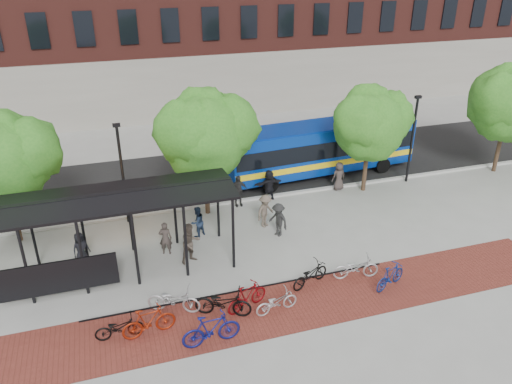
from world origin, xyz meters
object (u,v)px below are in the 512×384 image
object	(u,v)px
pedestrian_3	(265,211)
bike_5	(247,297)
tree_a	(3,156)
lamp_post_left	(122,171)
pedestrian_9	(278,220)
bike_2	(174,300)
pedestrian_8	(191,243)
bike_10	(356,267)
pedestrian_0	(81,249)
tree_b	(206,130)
pedestrian_4	(238,191)
bike_1	(149,322)
bike_3	(211,330)
bus	(320,146)
pedestrian_5	(269,185)
pedestrian_6	(339,176)
bus_shelter	(100,208)
bike_6	(276,302)
bike_0	(119,327)
bike_11	(390,276)
pedestrian_2	(197,222)
bike_4	(223,303)
tree_c	(371,121)
bike_8	(310,275)
lamp_post_right	(412,137)

from	to	relation	value
pedestrian_3	bike_5	bearing A→B (deg)	-147.80
tree_a	lamp_post_left	size ratio (longest dim) A/B	1.21
pedestrian_9	bike_2	bearing A→B (deg)	-81.11
pedestrian_3	pedestrian_8	distance (m)	4.50
bike_10	pedestrian_0	size ratio (longest dim) A/B	1.26
tree_b	bike_2	distance (m)	8.84
pedestrian_4	pedestrian_9	world-z (taller)	pedestrian_4
bike_1	pedestrian_9	size ratio (longest dim) A/B	1.15
bike_3	pedestrian_9	size ratio (longest dim) A/B	1.24
bus	bike_1	bearing A→B (deg)	-139.73
bike_10	pedestrian_3	xyz separation A→B (m)	(-2.20, 5.20, 0.34)
lamp_post_left	pedestrian_5	size ratio (longest dim) A/B	2.99
bike_1	pedestrian_6	distance (m)	14.57
bus_shelter	bike_6	size ratio (longest dim) A/B	6.19
bike_1	bus	bearing A→B (deg)	-53.24
bike_0	bike_6	xyz separation A→B (m)	(5.71, -0.35, 0.01)
bike_1	bike_11	distance (m)	9.55
bike_6	lamp_post_left	bearing A→B (deg)	19.79
pedestrian_3	pedestrian_9	world-z (taller)	pedestrian_3
bike_11	pedestrian_2	xyz separation A→B (m)	(-6.56, 6.27, 0.24)
bike_4	bike_5	bearing A→B (deg)	-60.81
tree_b	bike_0	bearing A→B (deg)	-121.75
bus	pedestrian_0	distance (m)	14.89
tree_c	pedestrian_9	world-z (taller)	tree_c
bike_8	bike_10	distance (m)	1.99
pedestrian_0	pedestrian_2	bearing A→B (deg)	-20.95
bike_5	pedestrian_6	distance (m)	11.59
pedestrian_6	pedestrian_9	world-z (taller)	pedestrian_9
tree_c	bike_10	bearing A→B (deg)	-121.01
lamp_post_right	bike_2	world-z (taller)	lamp_post_right
bike_5	pedestrian_3	distance (m)	6.32
pedestrian_0	pedestrian_9	size ratio (longest dim) A/B	0.91
lamp_post_right	pedestrian_4	xyz separation A→B (m)	(-10.27, 0.00, -1.88)
bus	bike_0	size ratio (longest dim) A/B	7.01
bike_4	pedestrian_0	distance (m)	7.15
lamp_post_right	bike_11	distance (m)	11.02
bike_4	bike_5	world-z (taller)	bike_4
tree_c	pedestrian_6	bearing A→B (deg)	162.36
bike_3	pedestrian_6	bearing A→B (deg)	-47.02
bike_8	pedestrian_3	bearing A→B (deg)	-19.71
pedestrian_3	pedestrian_4	size ratio (longest dim) A/B	0.97
bike_0	bike_4	bearing A→B (deg)	-88.17
bike_0	bike_3	bearing A→B (deg)	-112.40
pedestrian_3	pedestrian_9	distance (m)	1.05
bike_1	bike_5	size ratio (longest dim) A/B	1.06
bike_3	pedestrian_0	xyz separation A→B (m)	(-4.23, 6.47, 0.14)
pedestrian_2	pedestrian_6	distance (m)	9.01
lamp_post_left	pedestrian_9	distance (m)	7.81
bike_1	bike_11	world-z (taller)	bike_1
bike_4	pedestrian_4	world-z (taller)	pedestrian_4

